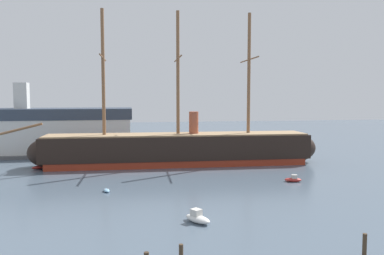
{
  "coord_description": "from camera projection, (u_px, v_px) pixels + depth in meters",
  "views": [
    {
      "loc": [
        -10.28,
        -27.61,
        15.09
      ],
      "look_at": [
        1.39,
        39.67,
        9.58
      ],
      "focal_mm": 36.03,
      "sensor_mm": 36.0,
      "label": 1
    }
  ],
  "objects": [
    {
      "name": "dockside_warehouse_left",
      "position": [
        37.0,
        132.0,
        99.54
      ],
      "size": [
        52.3,
        15.67,
        18.61
      ],
      "color": "#565659",
      "rests_on": "ground"
    },
    {
      "name": "mooring_piling_left_pair",
      "position": [
        181.0,
        255.0,
        34.38
      ],
      "size": [
        0.4,
        0.4,
        1.94
      ],
      "primitive_type": "cylinder",
      "color": "#423323",
      "rests_on": "ground"
    },
    {
      "name": "mooring_piling_nearest",
      "position": [
        365.0,
        245.0,
        36.33
      ],
      "size": [
        0.4,
        0.4,
        2.19
      ],
      "primitive_type": "cylinder",
      "color": "#423323",
      "rests_on": "ground"
    },
    {
      "name": "motorboat_alongside_stern",
      "position": [
        293.0,
        179.0,
        68.23
      ],
      "size": [
        3.22,
        1.95,
        1.26
      ],
      "color": "#B22D28",
      "rests_on": "ground"
    },
    {
      "name": "sailboat_distant_centre",
      "position": [
        185.0,
        157.0,
        93.47
      ],
      "size": [
        2.14,
        4.77,
        6.0
      ],
      "color": "orange",
      "rests_on": "ground"
    },
    {
      "name": "dinghy_alongside_bow",
      "position": [
        107.0,
        190.0,
        60.98
      ],
      "size": [
        1.36,
        2.14,
        0.47
      ],
      "color": "#7FB2D6",
      "rests_on": "ground"
    },
    {
      "name": "tall_ship",
      "position": [
        178.0,
        148.0,
        84.91
      ],
      "size": [
        69.6,
        14.91,
        33.47
      ],
      "color": "maroon",
      "rests_on": "ground"
    },
    {
      "name": "dinghy_far_left",
      "position": [
        39.0,
        167.0,
        80.36
      ],
      "size": [
        3.15,
        2.58,
        0.69
      ],
      "color": "#B22D28",
      "rests_on": "ground"
    },
    {
      "name": "motorboat_near_centre",
      "position": [
        197.0,
        218.0,
        46.15
      ],
      "size": [
        3.41,
        4.02,
        1.59
      ],
      "color": "silver",
      "rests_on": "ground"
    }
  ]
}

